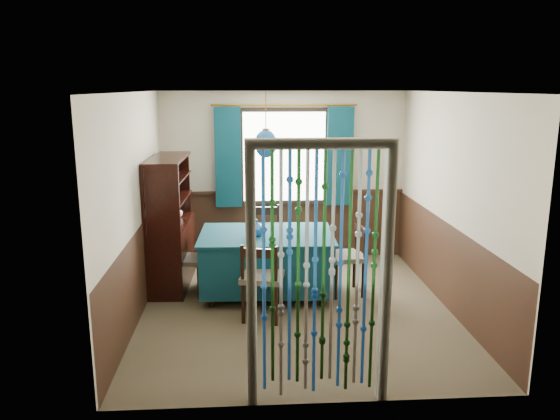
{
  "coord_description": "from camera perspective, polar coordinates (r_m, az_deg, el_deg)",
  "views": [
    {
      "loc": [
        -0.58,
        -6.02,
        2.56
      ],
      "look_at": [
        -0.16,
        0.38,
        1.1
      ],
      "focal_mm": 35.0,
      "sensor_mm": 36.0,
      "label": 1
    }
  ],
  "objects": [
    {
      "name": "vase_sideboard",
      "position": [
        7.43,
        -10.73,
        -0.09
      ],
      "size": [
        0.2,
        0.2,
        0.17
      ],
      "primitive_type": "imported",
      "rotation": [
        0.0,
        0.0,
        0.25
      ],
      "color": "beige",
      "rests_on": "sideboard"
    },
    {
      "name": "wall_left",
      "position": [
        6.28,
        -14.86,
        0.32
      ],
      "size": [
        0.0,
        4.0,
        4.0
      ],
      "primitive_type": "plane",
      "rotation": [
        1.57,
        0.0,
        1.57
      ],
      "color": "beige",
      "rests_on": "ground"
    },
    {
      "name": "wainscot_front",
      "position": [
        4.56,
        4.08,
        -14.06
      ],
      "size": [
        3.6,
        0.0,
        3.6
      ],
      "primitive_type": "plane",
      "rotation": [
        -1.57,
        0.0,
        0.0
      ],
      "color": "#382115",
      "rests_on": "ground"
    },
    {
      "name": "window",
      "position": [
        8.05,
        0.43,
        5.58
      ],
      "size": [
        1.32,
        0.12,
        1.42
      ],
      "primitive_type": "cube",
      "color": "black",
      "rests_on": "wall_back"
    },
    {
      "name": "wall_right",
      "position": [
        6.6,
        17.48,
        0.75
      ],
      "size": [
        0.0,
        4.0,
        4.0
      ],
      "primitive_type": "plane",
      "rotation": [
        1.57,
        0.0,
        -1.57
      ],
      "color": "beige",
      "rests_on": "ground"
    },
    {
      "name": "vase_table",
      "position": [
        6.63,
        -2.43,
        -1.91
      ],
      "size": [
        0.22,
        0.22,
        0.18
      ],
      "primitive_type": "imported",
      "rotation": [
        0.0,
        0.0,
        -0.31
      ],
      "color": "#1753A0",
      "rests_on": "dining_table"
    },
    {
      "name": "ceiling",
      "position": [
        6.04,
        1.81,
        12.22
      ],
      "size": [
        4.0,
        4.0,
        0.0
      ],
      "primitive_type": "plane",
      "rotation": [
        3.14,
        0.0,
        0.0
      ],
      "color": "silver",
      "rests_on": "ground"
    },
    {
      "name": "sideboard",
      "position": [
        7.28,
        -11.32,
        -3.18
      ],
      "size": [
        0.5,
        1.31,
        1.69
      ],
      "rotation": [
        0.0,
        0.0,
        -0.04
      ],
      "color": "black",
      "rests_on": "floor"
    },
    {
      "name": "bowl_shelf",
      "position": [
        6.82,
        -11.39,
        0.87
      ],
      "size": [
        0.28,
        0.28,
        0.05
      ],
      "primitive_type": "imported",
      "rotation": [
        0.0,
        0.0,
        -0.38
      ],
      "color": "beige",
      "rests_on": "sideboard"
    },
    {
      "name": "wall_front",
      "position": [
        4.26,
        4.26,
        -5.12
      ],
      "size": [
        3.6,
        0.0,
        3.6
      ],
      "primitive_type": "plane",
      "rotation": [
        -1.57,
        0.0,
        0.0
      ],
      "color": "beige",
      "rests_on": "ground"
    },
    {
      "name": "wainscot_left",
      "position": [
        6.47,
        -14.35,
        -6.18
      ],
      "size": [
        0.0,
        4.0,
        4.0
      ],
      "primitive_type": "plane",
      "rotation": [
        1.57,
        0.0,
        1.57
      ],
      "color": "#382115",
      "rests_on": "ground"
    },
    {
      "name": "chair_near",
      "position": [
        6.09,
        -1.92,
        -7.17
      ],
      "size": [
        0.53,
        0.51,
        0.9
      ],
      "rotation": [
        0.0,
        0.0,
        -0.22
      ],
      "color": "black",
      "rests_on": "floor"
    },
    {
      "name": "pendant_lamp",
      "position": [
        6.52,
        -1.48,
        6.96
      ],
      "size": [
        0.27,
        0.27,
        0.77
      ],
      "color": "olive",
      "rests_on": "ceiling"
    },
    {
      "name": "chair_right",
      "position": [
        6.9,
        7.15,
        -4.87
      ],
      "size": [
        0.47,
        0.49,
        0.9
      ],
      "rotation": [
        0.0,
        0.0,
        1.68
      ],
      "color": "black",
      "rests_on": "floor"
    },
    {
      "name": "dining_table",
      "position": [
        6.82,
        -1.41,
        -5.19
      ],
      "size": [
        1.68,
        1.19,
        0.79
      ],
      "rotation": [
        0.0,
        0.0,
        -0.03
      ],
      "color": "#0D3947",
      "rests_on": "floor"
    },
    {
      "name": "floor",
      "position": [
        6.56,
        1.65,
        -10.17
      ],
      "size": [
        4.0,
        4.0,
        0.0
      ],
      "primitive_type": "plane",
      "color": "brown",
      "rests_on": "ground"
    },
    {
      "name": "doorway",
      "position": [
        4.38,
        4.11,
        -7.37
      ],
      "size": [
        1.16,
        0.12,
        2.18
      ],
      "primitive_type": null,
      "color": "silver",
      "rests_on": "ground"
    },
    {
      "name": "wainscot_right",
      "position": [
        6.78,
        16.94,
        -5.46
      ],
      "size": [
        0.0,
        4.0,
        4.0
      ],
      "primitive_type": "plane",
      "rotation": [
        1.57,
        0.0,
        -1.57
      ],
      "color": "#382115",
      "rests_on": "ground"
    },
    {
      "name": "chair_left",
      "position": [
        6.94,
        -9.54,
        -5.14
      ],
      "size": [
        0.48,
        0.5,
        0.83
      ],
      "rotation": [
        0.0,
        0.0,
        -1.82
      ],
      "color": "black",
      "rests_on": "floor"
    },
    {
      "name": "chair_far",
      "position": [
        7.48,
        -1.7,
        -3.11
      ],
      "size": [
        0.52,
        0.5,
        0.97
      ],
      "rotation": [
        0.0,
        0.0,
        3.06
      ],
      "color": "black",
      "rests_on": "floor"
    },
    {
      "name": "wainscot_back",
      "position": [
        8.28,
        0.4,
        -1.61
      ],
      "size": [
        3.6,
        0.0,
        3.6
      ],
      "primitive_type": "plane",
      "rotation": [
        1.57,
        0.0,
        0.0
      ],
      "color": "#382115",
      "rests_on": "ground"
    },
    {
      "name": "wall_back",
      "position": [
        8.14,
        0.4,
        3.53
      ],
      "size": [
        3.6,
        0.0,
        3.6
      ],
      "primitive_type": "plane",
      "rotation": [
        1.57,
        0.0,
        0.0
      ],
      "color": "beige",
      "rests_on": "ground"
    }
  ]
}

